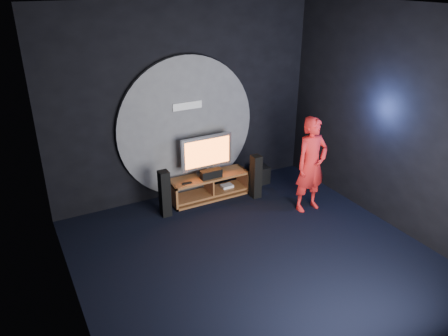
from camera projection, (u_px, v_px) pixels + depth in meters
The scene contains 15 objects.
floor at pixel (256, 259), 6.45m from camera, with size 5.00×5.00×0.00m, color black.
back_wall at pixel (185, 103), 7.74m from camera, with size 5.00×0.04×3.50m, color black.
front_wall at pixel (417, 245), 3.72m from camera, with size 5.00×0.04×3.50m, color black.
left_wall at pixel (62, 190), 4.66m from camera, with size 0.04×5.00×3.50m, color black.
right_wall at pixel (396, 121), 6.80m from camera, with size 0.04×5.00×3.50m, color black.
ceiling at pixel (265, 7), 5.01m from camera, with size 5.00×5.00×0.01m, color black.
wall_disc_panel at pixel (187, 127), 7.88m from camera, with size 2.60×0.11×2.60m.
media_console at pixel (209, 188), 8.13m from camera, with size 1.49×0.45×0.45m.
tv at pixel (207, 154), 7.90m from camera, with size 0.98×0.22×0.75m.
center_speaker at pixel (211, 174), 7.91m from camera, with size 0.40×0.15×0.15m, color black.
remote at pixel (187, 183), 7.71m from camera, with size 0.18×0.05×0.02m, color black.
tower_speaker_left at pixel (165, 194), 7.44m from camera, with size 0.17×0.19×0.83m, color black.
tower_speaker_right at pixel (256, 177), 8.06m from camera, with size 0.17×0.19×0.83m, color black.
subwoofer at pixel (260, 174), 8.71m from camera, with size 0.32×0.32×0.35m, color black.
player at pixel (311, 165), 7.48m from camera, with size 0.62×0.41×1.70m, color red.
Camera 1 is at (-2.92, -4.47, 3.89)m, focal length 35.00 mm.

